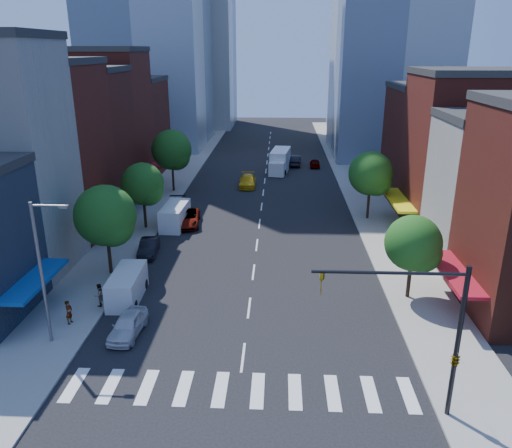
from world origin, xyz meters
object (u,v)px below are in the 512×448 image
Objects in this scene: cargo_van_far at (175,216)px; taxi at (247,181)px; pedestrian_far at (99,295)px; traffic_car_far at (315,163)px; parked_car_rear at (174,208)px; box_truck at (280,162)px; parked_car_second at (149,247)px; parked_car_third at (187,218)px; parked_car_front at (128,325)px; pedestrian_near at (69,312)px; traffic_car_oncoming at (295,160)px; cargo_van_near at (127,287)px.

cargo_van_far is 17.49m from taxi.
traffic_car_far is at bearing -167.68° from pedestrian_far.
traffic_car_far is 48.82m from pedestrian_far.
box_truck is at bearing 59.17° from parked_car_rear.
parked_car_third is (2.00, 7.96, 0.07)m from parked_car_second.
parked_car_third is at bearing 63.94° from traffic_car_far.
parked_car_front is at bearing 75.37° from pedestrian_far.
pedestrian_near reaches higher than parked_car_front.
traffic_car_far is 0.46× the size of box_truck.
taxi is (5.30, 15.66, -0.00)m from parked_car_third.
parked_car_rear reaches higher than parked_car_second.
pedestrian_near is (-13.74, -44.67, -0.54)m from box_truck.
pedestrian_far is (-17.99, -45.38, 0.35)m from traffic_car_far.
taxi is 0.64× the size of box_truck.
pedestrian_far is (-12.56, -42.22, -0.52)m from box_truck.
cargo_van_far is 1.14× the size of traffic_car_oncoming.
cargo_van_far reaches higher than parked_car_front.
cargo_van_far is 3.27× the size of pedestrian_far.
parked_car_rear is at bearing -148.77° from pedestrian_far.
box_truck is at bearing -9.05° from pedestrian_near.
cargo_van_far is at bearing -105.77° from box_truck.
taxi is at bearing 64.71° from parked_car_third.
parked_car_third is at bearing 94.09° from parked_car_front.
box_truck is (10.69, 25.10, 0.37)m from cargo_van_far.
parked_car_front is at bearing -96.58° from parked_car_third.
taxi reaches higher than parked_car_second.
taxi is (7.30, 23.61, 0.07)m from parked_car_second.
traffic_car_far is at bearing 77.00° from parked_car_front.
cargo_van_near reaches higher than traffic_car_far.
cargo_van_near is (-1.43, 4.67, 0.34)m from parked_car_front.
taxi is at bearing 85.89° from parked_car_front.
box_truck is 4.97× the size of pedestrian_near.
pedestrian_near is (-16.16, -48.88, 0.18)m from traffic_car_oncoming.
traffic_car_oncoming is at bearing -10.25° from pedestrian_near.
parked_car_second is 34.46m from box_truck.
traffic_car_oncoming reaches higher than parked_car_third.
pedestrian_far is (-3.00, -17.72, 0.23)m from parked_car_third.
parked_car_second is 7.42m from cargo_van_far.
parked_car_rear is 1.41× the size of traffic_car_far.
taxi reaches higher than parked_car_front.
cargo_van_far is (-1.13, 20.52, 0.44)m from parked_car_front.
pedestrian_near reaches higher than parked_car_third.
parked_car_second is 0.76× the size of parked_car_third.
parked_car_rear is (-2.00, 3.40, 0.01)m from parked_car_third.
pedestrian_near is (-3.05, -19.56, -0.17)m from cargo_van_far.
cargo_van_near is 32.80m from taxi.
traffic_car_oncoming is at bearing 60.78° from parked_car_third.
traffic_car_far is at bearing 59.70° from parked_car_second.
taxi is 1.08× the size of traffic_car_oncoming.
cargo_van_near is 0.96× the size of taxi.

